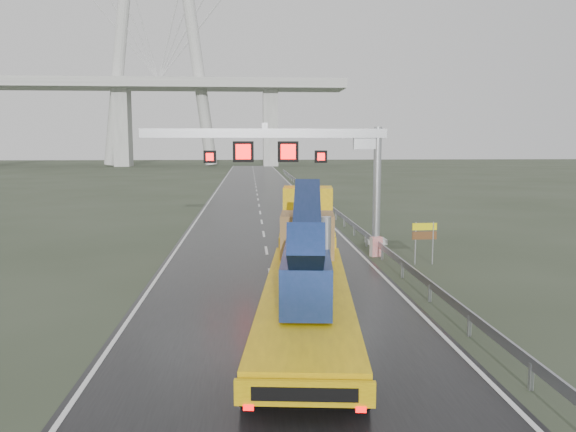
{
  "coord_description": "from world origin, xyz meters",
  "views": [
    {
      "loc": [
        -0.96,
        -16.05,
        6.2
      ],
      "look_at": [
        0.64,
        7.0,
        3.2
      ],
      "focal_mm": 35.0,
      "sensor_mm": 36.0,
      "label": 1
    }
  ],
  "objects": [
    {
      "name": "ground",
      "position": [
        0.0,
        0.0,
        0.0
      ],
      "size": [
        400.0,
        400.0,
        0.0
      ],
      "primitive_type": "plane",
      "color": "#303927",
      "rests_on": "ground"
    },
    {
      "name": "road",
      "position": [
        0.0,
        40.0,
        0.01
      ],
      "size": [
        11.0,
        200.0,
        0.02
      ],
      "primitive_type": "cube",
      "color": "black",
      "rests_on": "ground"
    },
    {
      "name": "guardrail",
      "position": [
        6.1,
        30.0,
        0.7
      ],
      "size": [
        0.2,
        140.0,
        1.4
      ],
      "primitive_type": null,
      "color": "gray",
      "rests_on": "ground"
    },
    {
      "name": "sign_gantry",
      "position": [
        2.1,
        17.99,
        5.61
      ],
      "size": [
        14.9,
        1.2,
        7.42
      ],
      "color": "#A1A19D",
      "rests_on": "ground"
    },
    {
      "name": "heavy_haul_truck",
      "position": [
        1.43,
        6.87,
        1.81
      ],
      "size": [
        4.97,
        20.1,
        4.68
      ],
      "rotation": [
        0.0,
        0.0,
        -0.11
      ],
      "color": "yellow",
      "rests_on": "ground"
    },
    {
      "name": "exit_sign_pair",
      "position": [
        7.99,
        11.79,
        1.54
      ],
      "size": [
        1.28,
        0.08,
        2.2
      ],
      "rotation": [
        0.0,
        0.0,
        0.02
      ],
      "color": "#9B9EA4",
      "rests_on": "ground"
    },
    {
      "name": "striped_barrier",
      "position": [
        6.0,
        14.0,
        0.54
      ],
      "size": [
        0.71,
        0.52,
        1.08
      ],
      "primitive_type": "cube",
      "rotation": [
        0.0,
        0.0,
        0.3
      ],
      "color": "red",
      "rests_on": "ground"
    }
  ]
}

